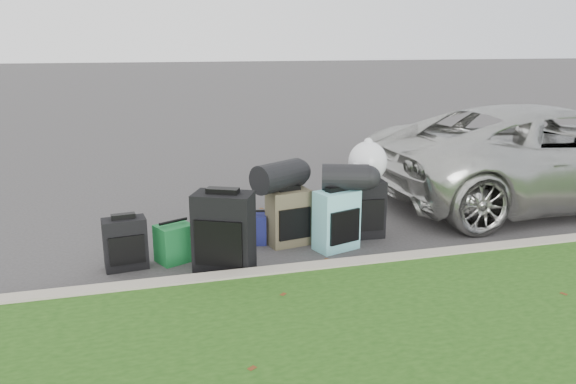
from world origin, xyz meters
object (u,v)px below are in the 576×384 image
object	(u,v)px
suitcase_teal	(336,220)
suitcase_large_black_right	(364,209)
suitcase_olive	(289,217)
suv	(549,155)
suitcase_large_black_left	(224,233)
tote_green	(174,243)
suitcase_small_black	(125,244)
tote_navy	(252,229)

from	to	relation	value
suitcase_teal	suitcase_large_black_right	xyz separation A→B (m)	(0.45, 0.30, 0.00)
suitcase_olive	suitcase_large_black_right	world-z (taller)	suitcase_large_black_right
suv	suitcase_olive	world-z (taller)	suv
suv	suitcase_large_black_left	bearing A→B (deg)	106.03
suv	suitcase_large_black_right	size ratio (longest dim) A/B	7.37
suitcase_large_black_left	suitcase_teal	xyz separation A→B (m)	(1.28, 0.32, -0.07)
suitcase_olive	suitcase_large_black_right	size ratio (longest dim) A/B	0.94
tote_green	suitcase_teal	bearing A→B (deg)	-28.15
suv	suitcase_small_black	size ratio (longest dim) A/B	9.46
tote_navy	suitcase_large_black_left	bearing A→B (deg)	-107.30
suitcase_small_black	tote_green	size ratio (longest dim) A/B	1.33
suitcase_small_black	tote_navy	distance (m)	1.43
suv	suitcase_large_black_left	xyz separation A→B (m)	(-4.76, -1.28, -0.28)
suv	suitcase_large_black_right	world-z (taller)	suv
suitcase_large_black_right	tote_navy	distance (m)	1.31
suitcase_olive	tote_green	world-z (taller)	suitcase_olive
tote_navy	suitcase_olive	bearing A→B (deg)	-7.92
suv	suitcase_large_black_right	distance (m)	3.12
suitcase_olive	suitcase_large_black_right	xyz separation A→B (m)	(0.91, 0.01, 0.02)
suitcase_large_black_left	suitcase_large_black_right	distance (m)	1.84
suitcase_teal	tote_green	size ratio (longest dim) A/B	1.68
suitcase_large_black_right	suitcase_teal	bearing A→B (deg)	-142.78
suv	suitcase_large_black_left	distance (m)	4.94
suitcase_large_black_left	suitcase_large_black_right	world-z (taller)	suitcase_large_black_left
suitcase_small_black	tote_green	distance (m)	0.49
suitcase_olive	suitcase_large_black_right	bearing A→B (deg)	-9.61
suv	suitcase_small_black	distance (m)	5.78
suitcase_small_black	suitcase_teal	world-z (taller)	suitcase_teal
suv	suitcase_large_black_left	size ratio (longest dim) A/B	6.09
suitcase_large_black_right	tote_navy	world-z (taller)	suitcase_large_black_right
suitcase_teal	tote_navy	size ratio (longest dim) A/B	1.97
suitcase_olive	tote_navy	bearing A→B (deg)	148.85
suitcase_large_black_left	suitcase_teal	distance (m)	1.32
suitcase_small_black	suitcase_large_black_right	bearing A→B (deg)	-1.36
suitcase_olive	tote_green	size ratio (longest dim) A/B	1.60
suitcase_large_black_right	suitcase_small_black	bearing A→B (deg)	-170.96
suv	tote_green	xyz separation A→B (m)	(-5.21, -0.85, -0.49)
suitcase_teal	tote_navy	xyz separation A→B (m)	(-0.84, 0.43, -0.16)
suitcase_large_black_left	tote_navy	size ratio (longest dim) A/B	2.42
tote_green	tote_navy	size ratio (longest dim) A/B	1.17
suitcase_large_black_left	tote_navy	world-z (taller)	suitcase_large_black_left
suitcase_small_black	suitcase_olive	distance (m)	1.77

